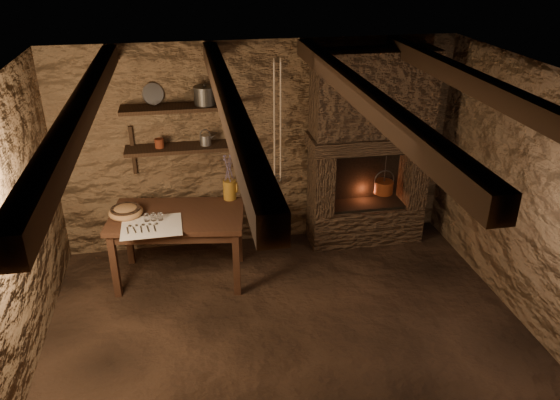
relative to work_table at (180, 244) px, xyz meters
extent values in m
plane|color=black|center=(0.97, -1.29, -0.42)|extent=(4.50, 4.50, 0.00)
cube|color=brown|center=(0.97, 0.71, 0.78)|extent=(4.50, 0.04, 2.40)
cube|color=brown|center=(-1.28, -1.29, 0.78)|extent=(0.04, 4.00, 2.40)
cube|color=brown|center=(3.22, -1.29, 0.78)|extent=(0.04, 4.00, 2.40)
cube|color=black|center=(0.97, -1.29, 1.98)|extent=(4.50, 4.00, 0.04)
cube|color=black|center=(-0.53, -1.29, 1.89)|extent=(0.14, 3.95, 0.16)
cube|color=black|center=(0.47, -1.29, 1.89)|extent=(0.14, 3.95, 0.16)
cube|color=black|center=(1.47, -1.29, 1.89)|extent=(0.14, 3.95, 0.16)
cube|color=black|center=(2.47, -1.29, 1.89)|extent=(0.14, 3.95, 0.16)
cube|color=black|center=(0.12, 0.55, 0.88)|extent=(1.25, 0.30, 0.04)
cube|color=black|center=(0.12, 0.55, 1.33)|extent=(1.25, 0.30, 0.04)
cube|color=#3B291D|center=(2.22, 0.48, -0.20)|extent=(1.35, 0.45, 0.45)
cube|color=#3B291D|center=(1.66, 0.48, 0.40)|extent=(0.23, 0.45, 0.75)
cube|color=#3B291D|center=(2.78, 0.48, 0.40)|extent=(0.23, 0.45, 0.75)
cube|color=#3B291D|center=(2.22, 0.45, 0.86)|extent=(1.43, 0.51, 0.16)
cube|color=#3B291D|center=(2.22, 0.48, 1.41)|extent=(1.35, 0.45, 0.94)
cube|color=black|center=(2.22, 0.67, 0.40)|extent=(0.90, 0.06, 0.75)
cube|color=#341D12|center=(0.00, 0.00, 0.33)|extent=(1.47, 0.98, 0.06)
cube|color=#341D12|center=(0.00, 0.00, 0.24)|extent=(1.34, 0.84, 0.10)
cube|color=silver|center=(-0.25, -0.24, 0.37)|extent=(0.60, 0.49, 0.01)
cylinder|color=#90611B|center=(0.58, 0.27, 0.47)|extent=(0.16, 0.16, 0.22)
torus|color=#90611B|center=(0.65, 0.27, 0.49)|extent=(0.02, 0.12, 0.12)
ellipsoid|color=olive|center=(-0.51, 0.05, 0.40)|extent=(0.46, 0.46, 0.12)
cylinder|color=#302E2B|center=(0.39, 0.55, 1.44)|extent=(0.29, 0.29, 0.17)
cylinder|color=#A7A7A2|center=(-0.15, 0.65, 1.46)|extent=(0.25, 0.18, 0.23)
cylinder|color=#5D2212|center=(-0.13, 0.55, 0.95)|extent=(0.12, 0.12, 0.10)
cylinder|color=maroon|center=(2.42, 0.43, 0.28)|extent=(0.23, 0.23, 0.15)
torus|color=#302E2B|center=(2.42, 0.43, 0.37)|extent=(0.25, 0.02, 0.25)
cylinder|color=#302E2B|center=(2.42, 0.43, 0.52)|extent=(0.01, 0.01, 0.44)
camera|label=1|loc=(0.16, -5.13, 2.95)|focal=35.00mm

